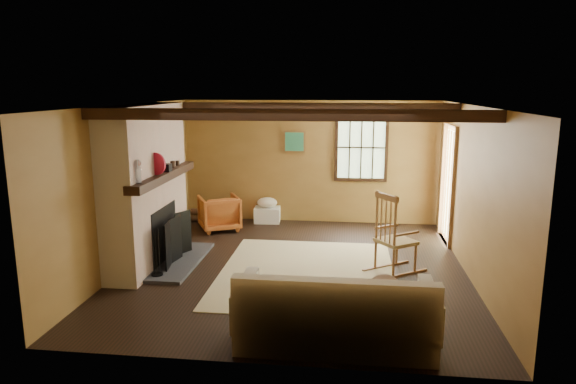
# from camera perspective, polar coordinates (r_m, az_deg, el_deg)

# --- Properties ---
(ground) EXTENTS (5.50, 5.50, 0.00)m
(ground) POSITION_cam_1_polar(r_m,az_deg,el_deg) (7.76, 0.74, -8.39)
(ground) COLOR black
(ground) RESTS_ON ground
(room_envelope) EXTENTS (5.02, 5.52, 2.44)m
(room_envelope) POSITION_cam_1_polar(r_m,az_deg,el_deg) (7.60, 2.64, 3.88)
(room_envelope) COLOR olive
(room_envelope) RESTS_ON ground
(fireplace) EXTENTS (1.02, 2.30, 2.40)m
(fireplace) POSITION_cam_1_polar(r_m,az_deg,el_deg) (8.00, -15.30, 0.01)
(fireplace) COLOR #A4543F
(fireplace) RESTS_ON ground
(rug) EXTENTS (2.50, 3.00, 0.01)m
(rug) POSITION_cam_1_polar(r_m,az_deg,el_deg) (7.56, 2.10, -8.94)
(rug) COLOR tan
(rug) RESTS_ON ground
(rocking_chair) EXTENTS (0.96, 0.86, 1.19)m
(rocking_chair) POSITION_cam_1_polar(r_m,az_deg,el_deg) (7.60, 11.65, -5.10)
(rocking_chair) COLOR #A2904F
(rocking_chair) RESTS_ON ground
(sofa) EXTENTS (2.07, 0.92, 0.84)m
(sofa) POSITION_cam_1_polar(r_m,az_deg,el_deg) (5.53, 5.34, -13.69)
(sofa) COLOR silver
(sofa) RESTS_ON ground
(firewood_pile) EXTENTS (0.73, 0.13, 0.27)m
(firewood_pile) POSITION_cam_1_polar(r_m,az_deg,el_deg) (10.38, -8.73, -2.57)
(firewood_pile) COLOR brown
(firewood_pile) RESTS_ON ground
(laundry_basket) EXTENTS (0.52, 0.41, 0.30)m
(laundry_basket) POSITION_cam_1_polar(r_m,az_deg,el_deg) (10.24, -2.32, -2.54)
(laundry_basket) COLOR white
(laundry_basket) RESTS_ON ground
(basket_pillow) EXTENTS (0.42, 0.35, 0.20)m
(basket_pillow) POSITION_cam_1_polar(r_m,az_deg,el_deg) (10.18, -2.34, -1.17)
(basket_pillow) COLOR silver
(basket_pillow) RESTS_ON laundry_basket
(armchair) EXTENTS (0.95, 0.96, 0.66)m
(armchair) POSITION_cam_1_polar(r_m,az_deg,el_deg) (9.74, -7.65, -2.31)
(armchair) COLOR #BF6026
(armchair) RESTS_ON ground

